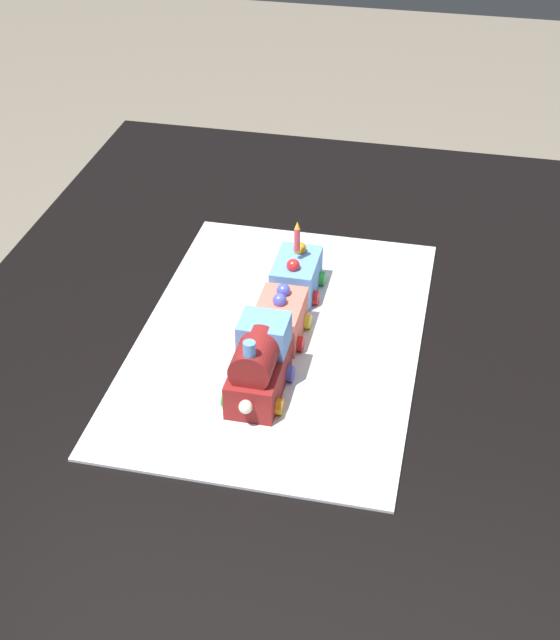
{
  "coord_description": "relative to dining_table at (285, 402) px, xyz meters",
  "views": [
    {
      "loc": [
        -1.03,
        -0.22,
        1.54
      ],
      "look_at": [
        0.01,
        0.01,
        0.77
      ],
      "focal_mm": 51.74,
      "sensor_mm": 36.0,
      "label": 1
    }
  ],
  "objects": [
    {
      "name": "cake_car_hopper_sky_blue",
      "position": [
        0.13,
        0.01,
        0.14
      ],
      "size": [
        0.1,
        0.08,
        0.07
      ],
      "color": "#669EEA",
      "rests_on": "cake_board"
    },
    {
      "name": "dining_table",
      "position": [
        0.0,
        0.0,
        0.0
      ],
      "size": [
        1.4,
        1.0,
        0.74
      ],
      "color": "black",
      "rests_on": "ground"
    },
    {
      "name": "cake_board",
      "position": [
        0.01,
        0.01,
        0.11
      ],
      "size": [
        0.6,
        0.4,
        0.0
      ],
      "primitive_type": "cube",
      "color": "silver",
      "rests_on": "dining_table"
    },
    {
      "name": "cake_car_flatbed_coral",
      "position": [
        0.02,
        0.01,
        0.14
      ],
      "size": [
        0.1,
        0.08,
        0.07
      ],
      "color": "#F27260",
      "rests_on": "cake_board"
    },
    {
      "name": "birthday_candle",
      "position": [
        0.14,
        0.01,
        0.21
      ],
      "size": [
        0.01,
        0.01,
        0.05
      ],
      "color": "#F24C59",
      "rests_on": "cake_car_hopper_sky_blue"
    },
    {
      "name": "cake_locomotive",
      "position": [
        -0.11,
        0.01,
        0.16
      ],
      "size": [
        0.14,
        0.08,
        0.12
      ],
      "color": "maroon",
      "rests_on": "cake_board"
    }
  ]
}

